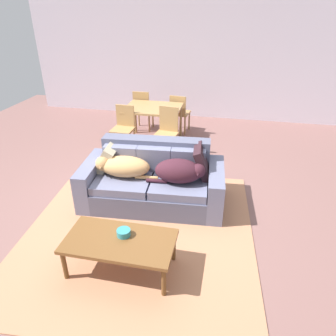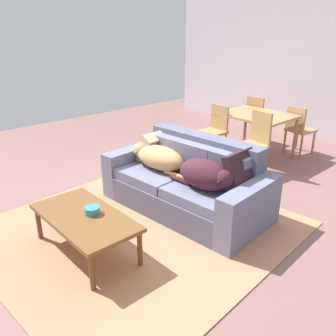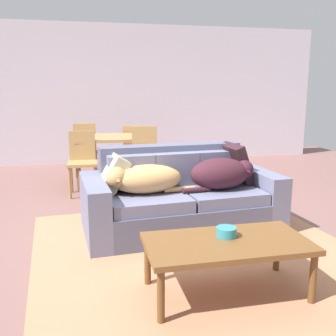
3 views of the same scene
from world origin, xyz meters
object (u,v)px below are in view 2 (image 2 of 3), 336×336
(bowl_on_coffee_table, at_px, (92,210))
(throw_pillow_by_right_arm, at_px, (242,172))
(dining_chair_far_right, at_px, (299,128))
(dog_on_left_cushion, at_px, (158,157))
(dining_chair_near_right, at_px, (255,140))
(dog_on_right_cushion, at_px, (206,175))
(dining_chair_near_left, at_px, (215,129))
(throw_pillow_by_left_arm, at_px, (152,147))
(dining_table, at_px, (257,118))
(dining_chair_far_left, at_px, (257,118))
(couch, at_px, (188,183))
(coffee_table, at_px, (85,219))

(bowl_on_coffee_table, bearing_deg, throw_pillow_by_right_arm, 65.21)
(throw_pillow_by_right_arm, bearing_deg, dining_chair_far_right, 106.72)
(dog_on_left_cushion, bearing_deg, dining_chair_far_right, 80.00)
(dining_chair_near_right, bearing_deg, dog_on_right_cushion, -65.36)
(dog_on_right_cushion, xyz_separation_m, dining_chair_near_left, (-1.41, 1.76, -0.11))
(throw_pillow_by_left_arm, distance_m, dining_table, 2.15)
(dining_table, relative_size, dining_chair_far_left, 1.23)
(dining_chair_near_right, bearing_deg, dog_on_left_cushion, -92.79)
(bowl_on_coffee_table, xyz_separation_m, dining_chair_far_right, (-0.13, 4.12, 0.03))
(dining_table, relative_size, dining_chair_near_left, 1.26)
(dog_on_right_cushion, height_order, dining_chair_near_right, dining_chair_near_right)
(couch, relative_size, dog_on_right_cushion, 2.62)
(throw_pillow_by_left_arm, relative_size, dining_table, 0.35)
(throw_pillow_by_left_arm, xyz_separation_m, dining_chair_near_left, (-0.30, 1.61, -0.12))
(dog_on_left_cushion, relative_size, dining_chair_far_right, 1.05)
(dog_on_right_cushion, height_order, dining_chair_near_left, dining_chair_near_left)
(dog_on_right_cushion, bearing_deg, dog_on_left_cushion, 175.17)
(dining_chair_far_right, bearing_deg, couch, 100.00)
(throw_pillow_by_left_arm, bearing_deg, coffee_table, -64.09)
(dining_chair_near_right, bearing_deg, throw_pillow_by_right_arm, -53.35)
(couch, relative_size, throw_pillow_by_left_arm, 5.34)
(couch, distance_m, dog_on_left_cushion, 0.51)
(dining_chair_far_left, bearing_deg, bowl_on_coffee_table, 102.86)
(bowl_on_coffee_table, distance_m, dining_chair_far_left, 4.21)
(dining_chair_near_right, relative_size, dining_chair_far_left, 1.04)
(dog_on_left_cushion, bearing_deg, bowl_on_coffee_table, -74.89)
(couch, bearing_deg, dining_chair_near_right, 90.16)
(dog_on_left_cushion, height_order, dining_chair_near_right, dining_chair_near_right)
(throw_pillow_by_left_arm, xyz_separation_m, coffee_table, (0.69, -1.42, -0.25))
(throw_pillow_by_right_arm, relative_size, dining_chair_far_left, 0.50)
(bowl_on_coffee_table, distance_m, dining_table, 3.54)
(couch, bearing_deg, dog_on_right_cushion, -24.34)
(coffee_table, bearing_deg, dining_chair_far_left, 102.69)
(dog_on_right_cushion, xyz_separation_m, dining_chair_far_left, (-1.36, 2.91, -0.11))
(dining_chair_near_left, height_order, dining_chair_near_right, dining_chair_near_right)
(throw_pillow_by_left_arm, xyz_separation_m, throw_pillow_by_right_arm, (1.38, 0.11, 0.03))
(dining_table, bearing_deg, dining_chair_near_left, -129.53)
(dog_on_right_cushion, height_order, dining_chair_far_right, dining_chair_far_right)
(dog_on_right_cushion, distance_m, throw_pillow_by_left_arm, 1.12)
(throw_pillow_by_right_arm, xyz_separation_m, bowl_on_coffee_table, (-0.67, -1.45, -0.20))
(couch, height_order, dog_on_left_cushion, couch)
(dining_chair_near_left, xyz_separation_m, dining_chair_near_right, (0.87, -0.09, 0.02))
(dining_chair_near_left, distance_m, dining_chair_far_left, 1.15)
(bowl_on_coffee_table, bearing_deg, throw_pillow_by_left_arm, 117.93)
(throw_pillow_by_left_arm, xyz_separation_m, dining_chair_far_left, (-0.25, 2.75, -0.12))
(coffee_table, bearing_deg, bowl_on_coffee_table, 74.86)
(couch, height_order, throw_pillow_by_right_arm, throw_pillow_by_right_arm)
(dining_chair_near_left, bearing_deg, dining_chair_far_left, 89.89)
(dog_on_right_cushion, bearing_deg, coffee_table, -112.73)
(dog_on_left_cushion, height_order, dining_chair_far_right, dining_chair_far_right)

